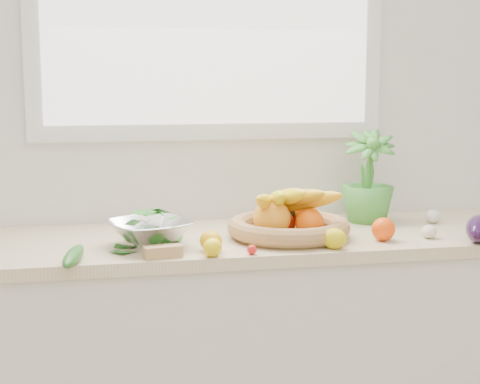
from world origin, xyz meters
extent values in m
cube|color=white|center=(0.00, 2.25, 1.35)|extent=(4.50, 0.02, 2.70)
cube|color=silver|center=(0.00, 1.95, 0.43)|extent=(2.20, 0.58, 0.86)
cube|color=beige|center=(0.00, 1.95, 0.88)|extent=(2.24, 0.62, 0.04)
sphere|color=#FF4C08|center=(0.49, 1.77, 0.94)|extent=(0.10, 0.10, 0.08)
ellipsoid|color=#E9A50C|center=(-0.08, 1.74, 0.93)|extent=(0.09, 0.10, 0.07)
ellipsoid|color=yellow|center=(-0.09, 1.67, 0.93)|extent=(0.08, 0.09, 0.06)
ellipsoid|color=yellow|center=(0.30, 1.69, 0.93)|extent=(0.10, 0.10, 0.06)
sphere|color=#AE220D|center=(0.18, 1.89, 0.94)|extent=(0.10, 0.10, 0.09)
cube|color=tan|center=(-0.23, 1.69, 0.92)|extent=(0.12, 0.06, 0.04)
ellipsoid|color=beige|center=(0.19, 1.88, 0.92)|extent=(0.07, 0.07, 0.05)
ellipsoid|color=white|center=(0.79, 2.01, 0.92)|extent=(0.06, 0.06, 0.05)
ellipsoid|color=beige|center=(0.66, 1.77, 0.92)|extent=(0.06, 0.06, 0.04)
ellipsoid|color=#290E36|center=(0.79, 1.70, 0.94)|extent=(0.18, 0.22, 0.08)
ellipsoid|color=#205819|center=(-0.49, 1.67, 0.92)|extent=(0.08, 0.24, 0.04)
sphere|color=red|center=(0.03, 1.67, 0.91)|extent=(0.04, 0.04, 0.03)
imported|color=green|center=(0.56, 2.08, 1.07)|extent=(0.23, 0.23, 0.34)
cylinder|color=tan|center=(0.20, 1.88, 0.91)|extent=(0.40, 0.40, 0.01)
torus|color=tan|center=(0.20, 1.88, 0.94)|extent=(0.47, 0.47, 0.06)
sphere|color=orange|center=(0.14, 1.85, 0.97)|extent=(0.14, 0.14, 0.12)
sphere|color=#FF5F08|center=(0.26, 1.82, 0.96)|extent=(0.11, 0.11, 0.09)
sphere|color=#FD5D08|center=(0.28, 1.92, 0.96)|extent=(0.10, 0.10, 0.09)
ellipsoid|color=black|center=(0.19, 1.95, 0.97)|extent=(0.12, 0.12, 0.12)
ellipsoid|color=yellow|center=(0.13, 1.86, 1.02)|extent=(0.17, 0.26, 0.12)
ellipsoid|color=yellow|center=(0.16, 1.87, 1.03)|extent=(0.08, 0.28, 0.12)
ellipsoid|color=yellow|center=(0.19, 1.87, 1.04)|extent=(0.09, 0.28, 0.12)
ellipsoid|color=#F0A713|center=(0.23, 1.87, 1.03)|extent=(0.17, 0.26, 0.12)
ellipsoid|color=yellow|center=(0.26, 1.86, 1.02)|extent=(0.23, 0.22, 0.12)
cylinder|color=white|center=(-0.26, 1.84, 0.91)|extent=(0.13, 0.13, 0.02)
imported|color=silver|center=(-0.26, 1.84, 0.95)|extent=(0.32, 0.32, 0.06)
ellipsoid|color=#186219|center=(-0.26, 1.84, 0.99)|extent=(0.24, 0.24, 0.08)
camera|label=1|loc=(-0.44, -0.43, 1.43)|focal=55.00mm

